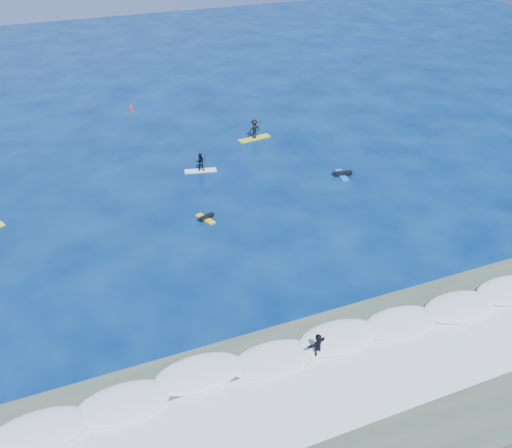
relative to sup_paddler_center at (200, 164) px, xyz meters
name	(u,v)px	position (x,y,z in m)	size (l,w,h in m)	color
ground	(254,252)	(-0.45, -13.32, -0.73)	(160.00, 160.00, 0.00)	#031645
shallow_water	(361,398)	(-0.45, -27.32, -0.72)	(90.00, 13.00, 0.01)	#394F3E
breaking_wave	(323,346)	(-0.45, -23.32, -0.73)	(40.00, 6.00, 0.30)	white
whitewater	(351,384)	(-0.45, -26.32, -0.73)	(34.00, 5.00, 0.02)	silver
sup_paddler_center	(200,164)	(0.00, 0.00, 0.00)	(2.86, 1.30, 1.95)	white
sup_paddler_right	(254,130)	(7.09, 4.75, 0.17)	(3.36, 1.25, 2.30)	#D0CF16
prone_paddler_near	(206,218)	(-2.16, -7.95, -0.60)	(1.43, 1.90, 0.39)	yellow
prone_paddler_far	(342,174)	(11.03, -5.54, -0.57)	(1.79, 2.32, 0.47)	#1761B3
wave_surfer	(318,346)	(-1.14, -23.95, 0.09)	(2.07, 1.09, 1.44)	white
marker_buoy	(131,108)	(-2.41, 17.17, -0.41)	(0.31, 0.31, 0.73)	#FA2E16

